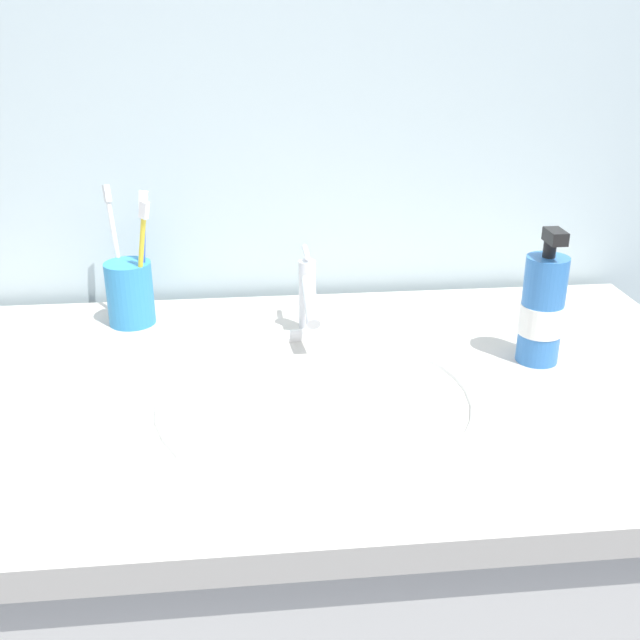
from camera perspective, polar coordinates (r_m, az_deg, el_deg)
tiled_wall_back at (r=1.17m, az=-3.23°, el=15.56°), size 2.30×0.04×2.40m
sink_basin at (r=0.91m, az=0.20°, el=-8.61°), size 0.39×0.39×0.13m
faucet at (r=1.03m, az=-0.90°, el=1.83°), size 0.02×0.14×0.12m
toothbrush_cup at (r=1.12m, az=-14.25°, el=1.99°), size 0.07×0.07×0.09m
toothbrush_white at (r=1.13m, az=-15.29°, el=5.66°), size 0.03×0.05×0.19m
toothbrush_yellow at (r=1.07m, az=-13.45°, el=4.78°), size 0.04×0.04×0.18m
toothbrush_blue at (r=1.09m, az=-13.32°, el=5.32°), size 0.03×0.01×0.19m
soap_dispenser at (r=1.00m, az=16.54°, el=0.73°), size 0.06×0.06×0.18m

